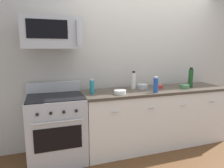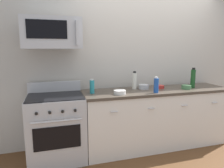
% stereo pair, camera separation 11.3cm
% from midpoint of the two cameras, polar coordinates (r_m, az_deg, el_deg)
% --- Properties ---
extents(ground_plane, '(6.55, 6.55, 0.00)m').
position_cam_midpoint_polar(ground_plane, '(3.57, 13.13, -16.11)').
color(ground_plane, brown).
extents(back_wall, '(5.46, 0.10, 2.70)m').
position_cam_midpoint_polar(back_wall, '(3.59, 10.73, 6.49)').
color(back_wall, '#B7B2A8').
rests_on(back_wall, ground_plane).
extents(counter_unit, '(2.37, 0.66, 0.92)m').
position_cam_midpoint_polar(counter_unit, '(3.40, 13.44, -9.11)').
color(counter_unit, silver).
rests_on(counter_unit, ground_plane).
extents(range_oven, '(0.76, 0.69, 1.07)m').
position_cam_midpoint_polar(range_oven, '(2.98, -14.23, -11.67)').
color(range_oven, '#B7BABF').
rests_on(range_oven, ground_plane).
extents(microwave, '(0.74, 0.44, 0.40)m').
position_cam_midpoint_polar(microwave, '(2.84, -15.36, 13.60)').
color(microwave, '#B7BABF').
extents(bottle_soda_blue, '(0.07, 0.07, 0.23)m').
position_cam_midpoint_polar(bottle_soda_blue, '(3.02, 13.41, -0.32)').
color(bottle_soda_blue, '#1E4CA5').
rests_on(bottle_soda_blue, countertop_slab).
extents(bottle_vinegar_white, '(0.07, 0.07, 0.28)m').
position_cam_midpoint_polar(bottle_vinegar_white, '(3.22, 7.32, 0.94)').
color(bottle_vinegar_white, silver).
rests_on(bottle_vinegar_white, countertop_slab).
extents(bottle_dish_soap, '(0.07, 0.07, 0.21)m').
position_cam_midpoint_polar(bottle_dish_soap, '(2.90, -4.52, -0.71)').
color(bottle_dish_soap, teal).
rests_on(bottle_dish_soap, countertop_slab).
extents(bottle_wine_green, '(0.08, 0.08, 0.33)m').
position_cam_midpoint_polar(bottle_wine_green, '(3.59, 22.68, 1.51)').
color(bottle_wine_green, '#19471E').
rests_on(bottle_wine_green, countertop_slab).
extents(bowl_steel_prep, '(0.16, 0.16, 0.07)m').
position_cam_midpoint_polar(bowl_steel_prep, '(3.27, 9.86, -0.72)').
color(bowl_steel_prep, '#B2B5BA').
rests_on(bowl_steel_prep, countertop_slab).
extents(bowl_white_ceramic, '(0.17, 0.17, 0.06)m').
position_cam_midpoint_polar(bowl_white_ceramic, '(2.85, 3.34, -2.28)').
color(bowl_white_ceramic, white).
rests_on(bowl_white_ceramic, countertop_slab).
extents(bowl_red_small, '(0.14, 0.14, 0.05)m').
position_cam_midpoint_polar(bowl_red_small, '(3.38, 14.26, -0.73)').
color(bowl_red_small, '#B72D28').
rests_on(bowl_red_small, countertop_slab).
extents(bowl_green_glaze, '(0.15, 0.15, 0.06)m').
position_cam_midpoint_polar(bowl_green_glaze, '(3.45, 21.07, -0.76)').
color(bowl_green_glaze, '#477A4C').
rests_on(bowl_green_glaze, countertop_slab).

